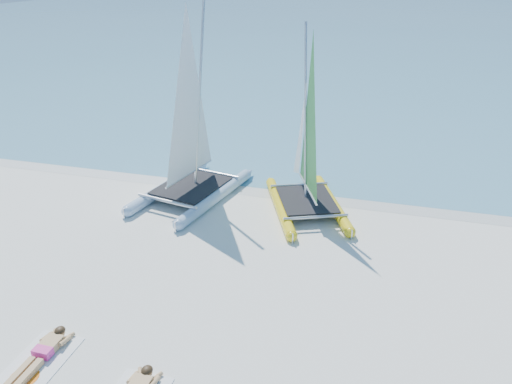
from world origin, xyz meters
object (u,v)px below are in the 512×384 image
at_px(catamaran_blue, 190,141).
at_px(sunbather_a, 41,354).
at_px(catamaran_yellow, 306,151).
at_px(towel_a, 36,365).

relative_size(catamaran_blue, sunbather_a, 3.78).
relative_size(catamaran_yellow, sunbather_a, 3.37).
distance_m(catamaran_blue, sunbather_a, 8.18).
height_order(catamaran_yellow, towel_a, catamaran_yellow).
xyz_separation_m(catamaran_yellow, towel_a, (-3.73, -8.52, -1.82)).
distance_m(catamaran_yellow, sunbather_a, 9.28).
relative_size(catamaran_blue, towel_a, 3.53).
height_order(towel_a, sunbather_a, sunbather_a).
bearing_deg(towel_a, sunbather_a, 90.00).
bearing_deg(catamaran_yellow, sunbather_a, -136.96).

